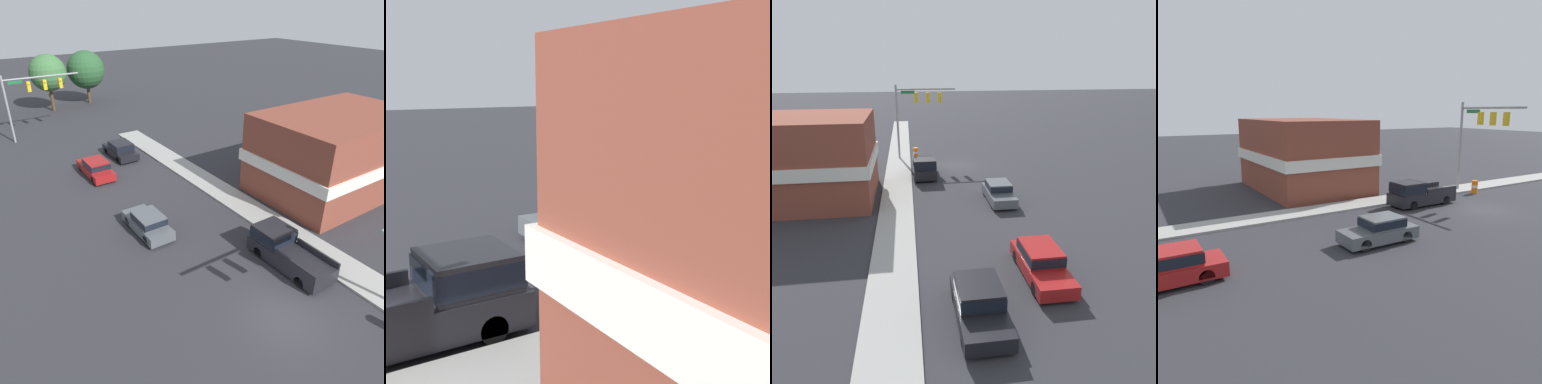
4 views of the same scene
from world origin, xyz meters
TOP-DOWN VIEW (x-y plane):
  - ground_plane at (0.00, 0.00)m, footprint 200.00×200.00m
  - sidewalk_curb at (5.70, 0.00)m, footprint 2.40×60.00m
  - near_signal_assembly at (3.66, -3.68)m, footprint 6.23×0.49m
  - car_lead at (-1.94, 10.51)m, footprint 1.80×4.34m
  - car_oncoming at (2.09, 23.80)m, footprint 1.94×4.56m
  - car_second_ahead at (-1.53, 21.02)m, footprint 1.85×4.86m
  - pickup_truck_parked at (3.29, 3.29)m, footprint 2.02×5.26m
  - construction_barrel at (3.90, -3.86)m, footprint 0.54×0.54m
  - corner_brick_building at (13.54, 7.98)m, footprint 12.59×8.54m

SIDE VIEW (x-z plane):
  - ground_plane at x=0.00m, z-range 0.00..0.00m
  - sidewalk_curb at x=5.70m, z-range 0.00..0.14m
  - construction_barrel at x=3.90m, z-range 0.01..1.15m
  - car_lead at x=-1.94m, z-range 0.03..1.48m
  - car_second_ahead at x=-1.53m, z-range 0.03..1.53m
  - car_oncoming at x=2.09m, z-range 0.03..1.59m
  - pickup_truck_parked at x=3.29m, z-range -0.02..1.88m
  - corner_brick_building at x=13.54m, z-range -0.01..6.31m
  - near_signal_assembly at x=3.66m, z-range 1.80..9.61m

